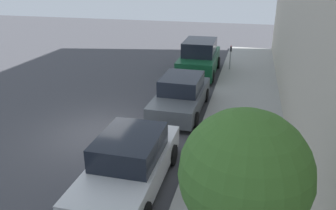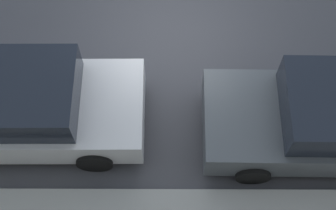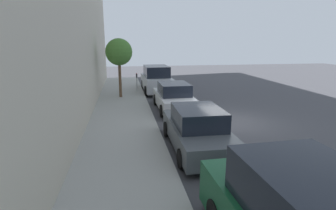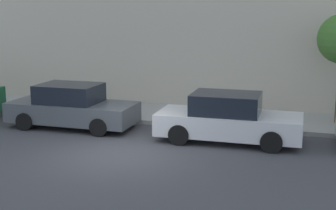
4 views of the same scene
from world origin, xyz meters
The scene contains 3 objects.
ground_plane centered at (0.00, 0.00, 0.00)m, with size 60.00×60.00×0.00m, color #424247.
parked_sedan_second centered at (2.17, -2.76, 0.72)m, with size 1.92×4.51×1.54m.
parked_sedan_third centered at (2.40, 2.82, 0.73)m, with size 1.92×4.52×1.54m.
Camera 2 is at (6.00, -0.08, 8.12)m, focal length 50.00 mm.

